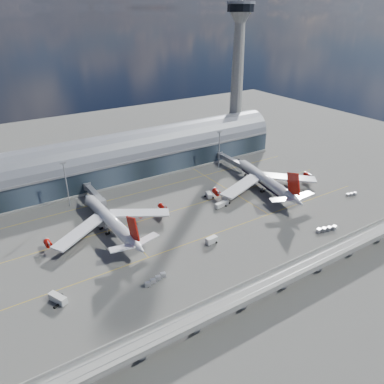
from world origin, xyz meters
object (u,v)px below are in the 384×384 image
airliner_right (266,181)px  service_truck_3 (225,201)px  service_truck_1 (211,240)px  cargo_train_1 (327,229)px  service_truck_0 (58,299)px  floodlight_mast_left (66,183)px  cargo_train_0 (156,280)px  control_tower (237,78)px  service_truck_5 (102,224)px  service_truck_2 (221,205)px  floodlight_mast_right (219,149)px  service_truck_4 (209,195)px  airliner_left (111,221)px  cargo_train_2 (351,194)px

airliner_right → service_truck_3: 30.64m
service_truck_1 → cargo_train_1: (53.04, -21.23, -0.64)m
service_truck_0 → service_truck_3: size_ratio=1.23×
floodlight_mast_left → cargo_train_1: (97.25, -91.93, -12.64)m
airliner_right → cargo_train_0: 101.21m
airliner_right → service_truck_1: airliner_right is taller
service_truck_0 → service_truck_1: bearing=-24.7°
service_truck_1 → service_truck_3: service_truck_1 is taller
control_tower → cargo_train_1: 135.55m
floodlight_mast_left → service_truck_5: 33.14m
service_truck_2 → cargo_train_0: size_ratio=0.74×
floodlight_mast_right → service_truck_4: size_ratio=4.45×
floodlight_mast_right → service_truck_0: size_ratio=3.24×
airliner_left → cargo_train_1: size_ratio=5.68×
airliner_right → service_truck_5: 97.21m
airliner_right → service_truck_4: size_ratio=11.92×
airliner_left → control_tower: bearing=24.6°
airliner_right → cargo_train_0: airliner_right is taller
floodlight_mast_left → service_truck_1: (44.22, -70.71, -12.00)m
floodlight_mast_left → cargo_train_1: bearing=-43.4°
airliner_left → floodlight_mast_left: bearing=102.4°
floodlight_mast_right → service_truck_3: (-26.72, -42.39, -12.14)m
floodlight_mast_right → cargo_train_2: size_ratio=3.46×
floodlight_mast_left → floodlight_mast_right: 100.00m
service_truck_5 → service_truck_2: bearing=-40.4°
floodlight_mast_left → service_truck_3: size_ratio=3.98×
service_truck_2 → cargo_train_0: 68.46m
service_truck_3 → service_truck_4: size_ratio=1.12×
service_truck_0 → service_truck_3: service_truck_0 is taller
service_truck_1 → service_truck_0: bearing=86.2°
airliner_left → service_truck_2: size_ratio=8.32×
floodlight_mast_left → service_truck_3: bearing=-30.1°
floodlight_mast_left → airliner_left: bearing=-75.0°
floodlight_mast_left → service_truck_5: floodlight_mast_left is taller
floodlight_mast_left → airliner_left: 38.47m
cargo_train_0 → cargo_train_1: (86.96, -11.34, 0.08)m
cargo_train_0 → control_tower: bearing=-35.0°
service_truck_0 → service_truck_1: (69.34, 1.00, 0.00)m
service_truck_3 → control_tower: bearing=67.9°
service_truck_2 → service_truck_4: service_truck_4 is taller
cargo_train_1 → floodlight_mast_right: bearing=-16.7°
service_truck_0 → service_truck_1: size_ratio=1.38×
airliner_right → service_truck_1: 66.22m
service_truck_1 → cargo_train_1: size_ratio=0.50×
control_tower → service_truck_3: (-61.72, -70.39, -50.14)m
service_truck_3 → cargo_train_0: size_ratio=0.61×
control_tower → service_truck_5: size_ratio=15.13×
airliner_right → service_truck_5: (-96.42, 11.71, -4.11)m
floodlight_mast_left → service_truck_2: size_ratio=3.28×
floodlight_mast_right → cargo_train_0: floodlight_mast_right is taller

